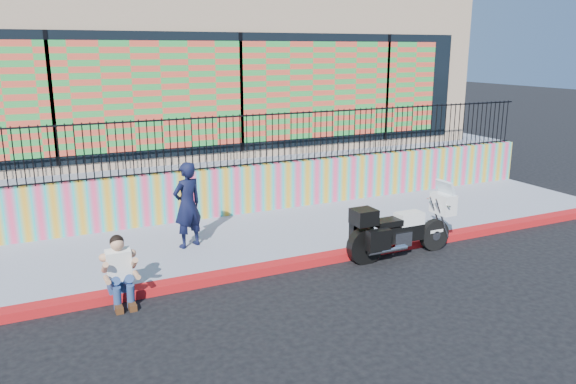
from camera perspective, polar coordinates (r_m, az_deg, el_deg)
ground at (r=10.58m, az=3.59°, el=-7.15°), size 90.00×90.00×0.00m
red_curb at (r=10.56m, az=3.60°, el=-6.77°), size 16.00×0.30×0.15m
sidewalk at (r=11.94m, az=-0.25°, el=-4.21°), size 16.00×3.00×0.15m
mural_wall at (r=13.17m, az=-3.22°, el=0.38°), size 16.00×0.20×1.10m
metal_fence at (r=12.94m, az=-3.30°, el=5.33°), size 15.80×0.04×1.20m
elevated_platform at (r=17.91m, az=-9.45°, el=3.70°), size 16.00×10.00×1.25m
storefront_building at (r=17.42m, az=-9.61°, el=12.09°), size 14.00×8.06×4.00m
police_motorcycle at (r=10.87m, az=11.26°, el=-3.55°), size 2.25×0.74×1.40m
police_officer at (r=10.87m, az=-10.19°, el=-1.30°), size 0.71×0.58×1.67m
seated_man at (r=9.15m, az=-16.63°, el=-8.26°), size 0.54×0.71×1.06m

